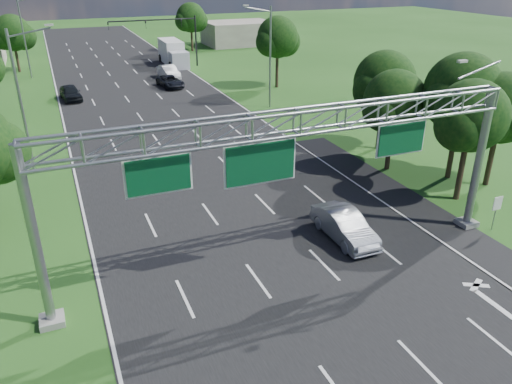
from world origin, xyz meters
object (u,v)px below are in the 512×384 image
sign_gantry (298,135)px  box_truck (173,53)px  silver_sedan (345,226)px  regulatory_sign (497,206)px  traffic_signal (171,30)px

sign_gantry → box_truck: sign_gantry is taller
sign_gantry → silver_sedan: 7.31m
regulatory_sign → traffic_signal: bearing=95.2°
sign_gantry → silver_sedan: bearing=20.4°
sign_gantry → regulatory_sign: size_ratio=11.19×
traffic_signal → silver_sedan: 51.89m
sign_gantry → silver_sedan: sign_gantry is taller
regulatory_sign → box_truck: size_ratio=0.23×
silver_sedan → box_truck: box_truck is taller
regulatory_sign → traffic_signal: 54.37m
box_truck → sign_gantry: bearing=-97.0°
regulatory_sign → box_truck: bearing=94.5°
sign_gantry → traffic_signal: bearing=82.3°
silver_sedan → box_truck: bearing=85.9°
silver_sedan → box_truck: 53.93m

